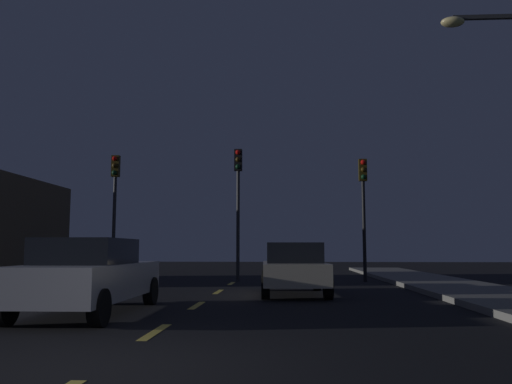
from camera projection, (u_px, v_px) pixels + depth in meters
name	position (u px, v px, depth m)	size (l,w,h in m)	color
ground_plane	(201.00, 303.00, 12.41)	(80.00, 80.00, 0.00)	black
lane_stripe_second	(155.00, 332.00, 8.05)	(0.16, 1.60, 0.01)	#EACC4C
lane_stripe_third	(197.00, 305.00, 11.82)	(0.16, 1.60, 0.01)	#EACC4C
lane_stripe_fourth	(218.00, 292.00, 15.59)	(0.16, 1.60, 0.01)	#EACC4C
lane_stripe_fifth	(231.00, 283.00, 19.36)	(0.16, 1.60, 0.01)	#EACC4C
traffic_signal_left	(115.00, 193.00, 21.36)	(0.32, 0.38, 5.20)	#2D2D30
traffic_signal_center	(238.00, 189.00, 21.08)	(0.32, 0.38, 5.41)	#2D2D30
traffic_signal_right	(363.00, 195.00, 20.76)	(0.32, 0.38, 4.95)	black
car_stopped_ahead	(294.00, 268.00, 14.65)	(1.98, 4.04, 1.47)	beige
car_adjacent_lane	(90.00, 275.00, 10.31)	(1.88, 4.57, 1.51)	silver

